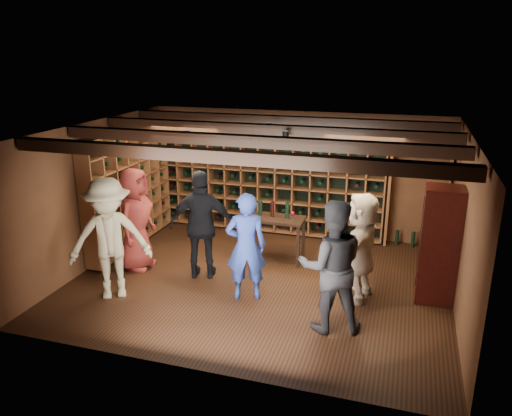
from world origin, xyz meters
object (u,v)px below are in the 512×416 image
(guest_woman_black, at_px, (202,225))
(tasting_table, at_px, (274,222))
(guest_khaki, at_px, (110,239))
(guest_beige, at_px, (361,247))
(display_cabinet, at_px, (439,247))
(man_grey_suit, at_px, (331,266))
(guest_red_floral, at_px, (136,219))
(man_blue_shirt, at_px, (246,247))

(guest_woman_black, height_order, tasting_table, guest_woman_black)
(guest_khaki, height_order, guest_beige, guest_khaki)
(guest_woman_black, relative_size, guest_khaki, 0.97)
(display_cabinet, xyz_separation_m, tasting_table, (-2.73, 0.73, -0.13))
(guest_woman_black, bearing_deg, man_grey_suit, 142.60)
(guest_woman_black, bearing_deg, guest_beige, 166.49)
(man_grey_suit, distance_m, guest_woman_black, 2.48)
(man_grey_suit, bearing_deg, guest_woman_black, -40.49)
(man_grey_suit, distance_m, tasting_table, 2.43)
(display_cabinet, bearing_deg, guest_beige, -165.94)
(man_grey_suit, relative_size, guest_beige, 1.09)
(guest_red_floral, height_order, guest_khaki, guest_khaki)
(guest_woman_black, bearing_deg, tasting_table, -146.33)
(guest_woman_black, distance_m, guest_khaki, 1.49)
(display_cabinet, distance_m, guest_beige, 1.14)
(guest_beige, bearing_deg, man_blue_shirt, -60.77)
(display_cabinet, relative_size, guest_beige, 1.04)
(display_cabinet, height_order, man_grey_suit, man_grey_suit)
(guest_red_floral, bearing_deg, man_blue_shirt, -103.20)
(guest_beige, height_order, tasting_table, guest_beige)
(display_cabinet, relative_size, man_grey_suit, 0.95)
(guest_red_floral, xyz_separation_m, guest_beige, (3.79, 0.01, -0.05))
(display_cabinet, distance_m, man_grey_suit, 1.90)
(man_grey_suit, xyz_separation_m, guest_khaki, (-3.33, -0.05, 0.02))
(man_grey_suit, bearing_deg, guest_red_floral, -32.77)
(guest_beige, bearing_deg, guest_khaki, -61.26)
(guest_red_floral, bearing_deg, guest_khaki, -171.01)
(man_blue_shirt, height_order, guest_red_floral, guest_red_floral)
(man_grey_suit, bearing_deg, man_blue_shirt, -37.45)
(man_grey_suit, xyz_separation_m, guest_red_floral, (-3.50, 1.00, -0.03))
(guest_red_floral, relative_size, guest_khaki, 0.95)
(guest_beige, bearing_deg, guest_woman_black, -77.34)
(display_cabinet, height_order, guest_woman_black, guest_woman_black)
(guest_khaki, bearing_deg, tasting_table, 14.85)
(guest_beige, bearing_deg, display_cabinet, 116.48)
(guest_beige, xyz_separation_m, tasting_table, (-1.62, 1.01, -0.12))
(display_cabinet, height_order, guest_khaki, guest_khaki)
(man_grey_suit, relative_size, guest_red_floral, 1.03)
(man_grey_suit, height_order, guest_red_floral, man_grey_suit)
(guest_beige, bearing_deg, man_grey_suit, -3.32)
(man_blue_shirt, height_order, tasting_table, man_blue_shirt)
(man_grey_suit, height_order, guest_khaki, guest_khaki)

